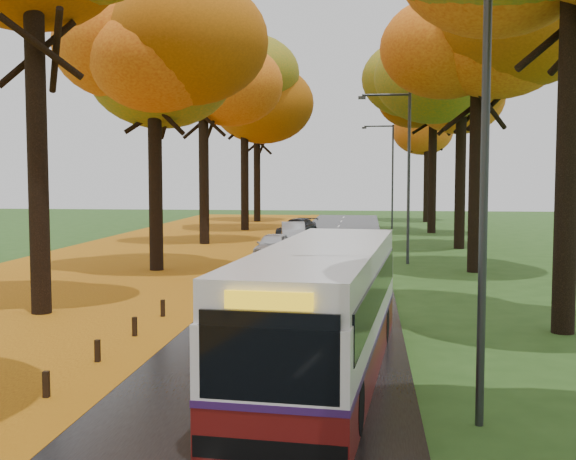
% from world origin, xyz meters
% --- Properties ---
extents(road, '(6.50, 90.00, 0.04)m').
position_xyz_m(road, '(0.00, 25.00, 0.02)').
color(road, black).
rests_on(road, ground).
extents(centre_line, '(0.12, 90.00, 0.01)m').
position_xyz_m(centre_line, '(0.00, 25.00, 0.04)').
color(centre_line, silver).
rests_on(centre_line, road).
extents(leaf_verge, '(12.00, 90.00, 0.02)m').
position_xyz_m(leaf_verge, '(-9.00, 25.00, 0.01)').
color(leaf_verge, '#7B390B').
rests_on(leaf_verge, ground).
extents(leaf_drift, '(0.90, 90.00, 0.01)m').
position_xyz_m(leaf_drift, '(-3.05, 25.00, 0.04)').
color(leaf_drift, orange).
rests_on(leaf_drift, road).
extents(trees_left, '(9.20, 74.00, 13.88)m').
position_xyz_m(trees_left, '(-7.18, 27.06, 9.53)').
color(trees_left, black).
rests_on(trees_left, ground).
extents(trees_right, '(9.30, 74.20, 13.96)m').
position_xyz_m(trees_right, '(7.19, 26.91, 9.69)').
color(trees_right, black).
rests_on(trees_right, ground).
extents(streetlamp_near, '(2.45, 0.18, 8.00)m').
position_xyz_m(streetlamp_near, '(3.95, 8.00, 4.71)').
color(streetlamp_near, '#333538').
rests_on(streetlamp_near, ground).
extents(streetlamp_mid, '(2.45, 0.18, 8.00)m').
position_xyz_m(streetlamp_mid, '(3.95, 30.00, 4.71)').
color(streetlamp_mid, '#333538').
rests_on(streetlamp_mid, ground).
extents(streetlamp_far, '(2.45, 0.18, 8.00)m').
position_xyz_m(streetlamp_far, '(3.95, 52.00, 4.71)').
color(streetlamp_far, '#333538').
rests_on(streetlamp_far, ground).
extents(bus, '(3.25, 10.35, 2.68)m').
position_xyz_m(bus, '(1.39, 10.74, 1.44)').
color(bus, '#590F0D').
rests_on(bus, road).
extents(car_white, '(1.79, 3.81, 1.26)m').
position_xyz_m(car_white, '(-2.35, 31.33, 0.67)').
color(car_white, silver).
rests_on(car_white, road).
extents(car_silver, '(1.94, 4.13, 1.31)m').
position_xyz_m(car_silver, '(-2.12, 38.69, 0.69)').
color(car_silver, '#93959A').
rests_on(car_silver, road).
extents(car_dark, '(2.84, 4.54, 1.23)m').
position_xyz_m(car_dark, '(-2.35, 43.42, 0.65)').
color(car_dark, black).
rests_on(car_dark, road).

